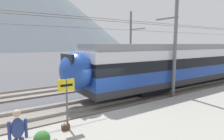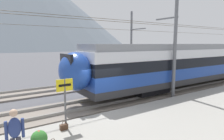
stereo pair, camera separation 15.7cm
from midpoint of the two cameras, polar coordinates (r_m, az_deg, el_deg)
name	(u,v)px [view 2 (the right image)]	position (r m, az deg, el deg)	size (l,w,h in m)	color
ground_plane	(103,112)	(11.30, -2.14, -12.30)	(400.00, 400.00, 0.00)	#4C4C51
platform_slab	(153,137)	(8.40, 12.63, -18.67)	(120.00, 6.27, 0.32)	gray
track_near	(92,105)	(12.41, -5.47, -10.14)	(120.00, 3.00, 0.28)	slate
track_far	(63,89)	(17.09, -13.81, -5.33)	(120.00, 3.00, 0.28)	slate
train_near_platform	(206,61)	(20.61, 26.00, 2.39)	(28.10, 2.85, 4.27)	#2D2D30
catenary_mast_mid	(173,45)	(14.23, 17.88, 6.98)	(49.06, 1.95, 7.15)	slate
catenary_mast_far_side	(132,43)	(22.99, 6.17, 7.91)	(49.06, 2.51, 7.56)	slate
platform_sign	(65,92)	(8.37, -13.16, -6.37)	(0.70, 0.08, 2.09)	#59595B
passenger_walking	(15,134)	(6.55, -25.96, -16.51)	(0.53, 0.22, 1.69)	#383842
handbag_near_sign	(64,127)	(8.62, -13.42, -15.94)	(0.32, 0.18, 0.36)	#472D1E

